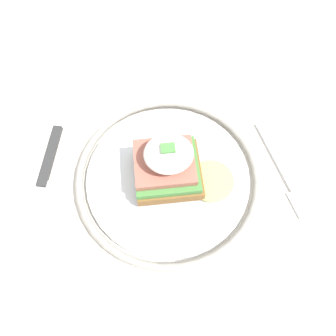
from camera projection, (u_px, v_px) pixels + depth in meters
The scene contains 7 objects.
ground_plane at pixel (165, 272), 1.13m from camera, with size 6.00×6.00×0.00m, color #9E9993.
dining_table at pixel (162, 216), 0.53m from camera, with size 1.01×0.87×0.77m.
plate at pixel (168, 177), 0.43m from camera, with size 0.24×0.24×0.02m.
sandwich at pixel (169, 165), 0.39m from camera, with size 0.12×0.08×0.07m.
fork at pixel (284, 173), 0.43m from camera, with size 0.05×0.14×0.00m.
knife at pixel (43, 180), 0.43m from camera, with size 0.06×0.19×0.01m.
napkin at pixel (12, 82), 0.50m from camera, with size 0.12×0.12×0.01m, color silver.
Camera 1 is at (0.01, 0.15, 1.17)m, focal length 35.00 mm.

